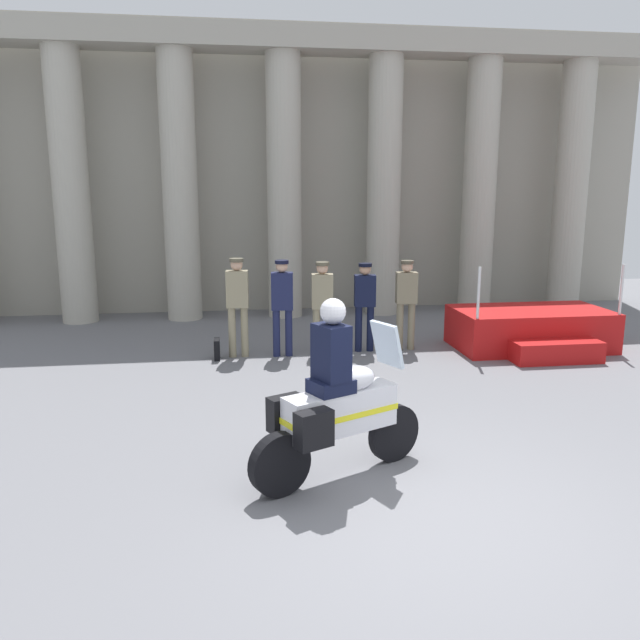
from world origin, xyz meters
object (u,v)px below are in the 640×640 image
officer_in_row_4 (406,297)px  reviewing_stand (532,330)px  officer_in_row_2 (322,300)px  officer_in_row_0 (238,299)px  officer_in_row_3 (365,300)px  motorcycle_with_rider (335,405)px  officer_in_row_1 (282,300)px  briefcase_on_ground (217,349)px

officer_in_row_4 → reviewing_stand: bearing=179.1°
officer_in_row_2 → officer_in_row_0: bearing=7.2°
officer_in_row_3 → motorcycle_with_rider: (-1.40, -5.10, -0.17)m
reviewing_stand → officer_in_row_2: (-3.92, 0.24, 0.63)m
reviewing_stand → officer_in_row_1: bearing=178.3°
reviewing_stand → motorcycle_with_rider: motorcycle_with_rider is taller
officer_in_row_1 → officer_in_row_4: size_ratio=1.03×
officer_in_row_2 → officer_in_row_3: 0.79m
reviewing_stand → officer_in_row_4: size_ratio=1.69×
reviewing_stand → officer_in_row_3: 3.20m
briefcase_on_ground → officer_in_row_2: bearing=4.7°
officer_in_row_0 → motorcycle_with_rider: (0.90, -5.03, -0.24)m
officer_in_row_0 → briefcase_on_ground: officer_in_row_0 is taller
officer_in_row_2 → officer_in_row_4: bearing=-172.8°
officer_in_row_2 → motorcycle_with_rider: 5.10m
officer_in_row_0 → officer_in_row_1: bearing=-178.8°
officer_in_row_3 → briefcase_on_ground: bearing=9.9°
officer_in_row_3 → officer_in_row_4: officer_in_row_4 is taller
officer_in_row_4 → officer_in_row_2: bearing=7.2°
motorcycle_with_rider → briefcase_on_ground: 5.11m
reviewing_stand → briefcase_on_ground: 5.81m
officer_in_row_0 → officer_in_row_1: officer_in_row_0 is taller
motorcycle_with_rider → officer_in_row_3: bearing=48.8°
motorcycle_with_rider → briefcase_on_ground: bearing=78.7°
officer_in_row_0 → officer_in_row_2: (1.51, 0.04, -0.06)m
officer_in_row_1 → officer_in_row_3: 1.52m
officer_in_row_3 → reviewing_stand: bearing=-179.3°
reviewing_stand → officer_in_row_4: (-2.35, 0.28, 0.63)m
officer_in_row_1 → officer_in_row_4: 2.30m
officer_in_row_2 → officer_in_row_3: bearing=-171.3°
officer_in_row_4 → motorcycle_with_rider: bearing=72.7°
officer_in_row_0 → motorcycle_with_rider: motorcycle_with_rider is taller
officer_in_row_2 → officer_in_row_4: (1.56, 0.04, 0.00)m
officer_in_row_0 → officer_in_row_3: bearing=-172.3°
officer_in_row_1 → officer_in_row_2: bearing=-166.3°
officer_in_row_2 → motorcycle_with_rider: (-0.61, -5.06, -0.19)m
officer_in_row_3 → briefcase_on_ground: (-2.68, -0.20, -0.78)m
officer_in_row_2 → reviewing_stand: bearing=-177.7°
motorcycle_with_rider → reviewing_stand: bearing=20.9°
briefcase_on_ground → reviewing_stand: bearing=-0.8°
officer_in_row_3 → briefcase_on_ground: officer_in_row_3 is taller
officer_in_row_2 → briefcase_on_ground: officer_in_row_2 is taller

